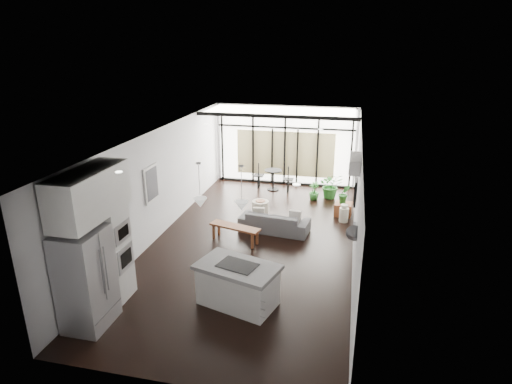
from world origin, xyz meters
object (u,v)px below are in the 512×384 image
at_px(island, 238,285).
at_px(sofa, 274,218).
at_px(fridge, 86,279).
at_px(console_bench, 235,234).
at_px(tv, 355,188).
at_px(milk_can, 344,213).
at_px(pouf, 260,207).

relative_size(island, sofa, 0.83).
xyz_separation_m(fridge, console_bench, (1.64, 3.86, -0.71)).
bearing_deg(tv, milk_can, 106.19).
height_order(fridge, pouf, fridge).
xyz_separation_m(fridge, sofa, (2.50, 4.72, -0.56)).
distance_m(fridge, milk_can, 7.25).
bearing_deg(pouf, sofa, -60.60).
bearing_deg(console_bench, tv, 35.87).
relative_size(island, tv, 1.40).
distance_m(sofa, tv, 2.27).
distance_m(console_bench, pouf, 2.00).
bearing_deg(milk_can, tv, -73.81).
bearing_deg(fridge, sofa, 62.04).
distance_m(fridge, console_bench, 4.25).
bearing_deg(pouf, milk_can, -1.20).
height_order(pouf, milk_can, milk_can).
relative_size(sofa, console_bench, 1.39).
xyz_separation_m(island, milk_can, (1.88, 4.60, -0.16)).
distance_m(fridge, tv, 6.74).
relative_size(console_bench, pouf, 2.69).
bearing_deg(island, milk_can, 84.23).
xyz_separation_m(fridge, milk_can, (4.32, 5.79, -0.66)).
height_order(pouf, tv, tv).
bearing_deg(sofa, fridge, 68.85).
relative_size(island, milk_can, 2.99).
xyz_separation_m(fridge, tv, (4.56, 4.95, 0.38)).
height_order(island, fridge, fridge).
relative_size(pouf, milk_can, 0.97).
bearing_deg(pouf, tv, -18.30).
relative_size(fridge, milk_can, 3.57).
bearing_deg(sofa, tv, -166.71).
bearing_deg(island, pouf, 113.40).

